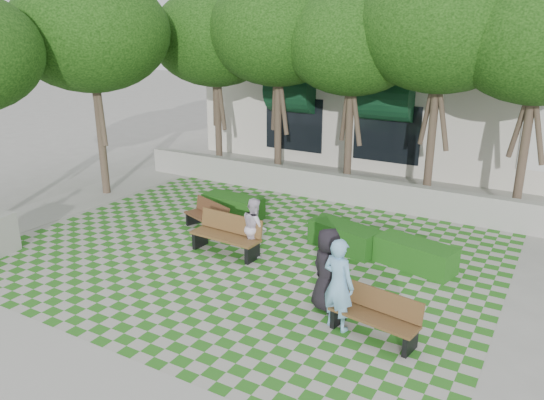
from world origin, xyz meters
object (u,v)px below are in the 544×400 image
Objects in this scene: person_blue at (338,284)px; bench_east at (375,316)px; person_white at (255,227)px; hedge_east at (415,255)px; bench_mid at (227,235)px; person_dark at (328,270)px; hedge_midright at (344,237)px; bench_west at (208,217)px; hedge_midleft at (233,206)px.

bench_east is at bearing -158.76° from person_blue.
hedge_east is at bearing -117.19° from person_white.
person_dark is (3.36, -1.29, 0.40)m from bench_mid.
bench_west is at bearing -169.13° from hedge_midright.
hedge_east is (5.71, 0.52, -0.07)m from bench_west.
bench_east is 1.17× the size of person_white.
bench_mid is at bearing 3.45° from person_dark.
bench_east is at bearing -4.41° from bench_west.
person_white is (-2.70, 1.56, -0.13)m from person_dark.
hedge_midright is at bearing -8.49° from hedge_midleft.
hedge_midright is at bearing -54.46° from person_blue.
bench_east is 0.91× the size of bench_mid.
person_dark is (0.89, -3.02, 0.54)m from hedge_midright.
hedge_midleft is 5.97m from person_dark.
hedge_east is 3.93m from person_white.
hedge_midright is at bearing 37.79° from bench_mid.
person_blue reaches higher than bench_east.
bench_east is 3.29m from hedge_east.
bench_mid is at bearing 66.50° from person_white.
bench_west reaches higher than hedge_midright.
hedge_midright is 1.01× the size of hedge_midleft.
person_blue is (-0.72, -0.08, 0.49)m from bench_east.
person_dark reaches higher than hedge_midright.
hedge_east reaches higher than hedge_midleft.
person_blue is 1.05× the size of person_dark.
hedge_midright is at bearing -96.94° from person_white.
bench_west is 1.31m from hedge_midleft.
hedge_midleft is at bearing -23.82° from person_blue.
person_dark is (-1.19, 0.48, 0.45)m from bench_east.
hedge_midright is 1.02× the size of person_blue.
hedge_east is 3.46m from person_blue.
bench_east is 1.00× the size of person_dark.
person_blue is at bearing 154.38° from person_dark.
person_dark is at bearing -73.56° from hedge_midright.
hedge_midright is 3.87m from person_blue.
hedge_east is at bearing 25.93° from bench_west.
bench_mid is 3.62m from person_dark.
person_white reaches higher than hedge_east.
person_dark is at bearing -109.72° from hedge_east.
person_dark reaches higher than bench_west.
bench_west is 0.89× the size of hedge_midright.
hedge_midleft is at bearing 123.88° from bench_mid.
hedge_east is (-0.18, 3.28, -0.09)m from bench_east.
person_dark reaches higher than bench_mid.
hedge_midright is (-1.90, 0.21, -0.00)m from hedge_east.
person_dark is at bearing 166.98° from bench_east.
person_white is (2.00, -0.72, 0.34)m from bench_west.
hedge_east is at bearing 102.13° from bench_east.
bench_west is 0.90× the size of hedge_midleft.
bench_mid is 3.01m from hedge_midright.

